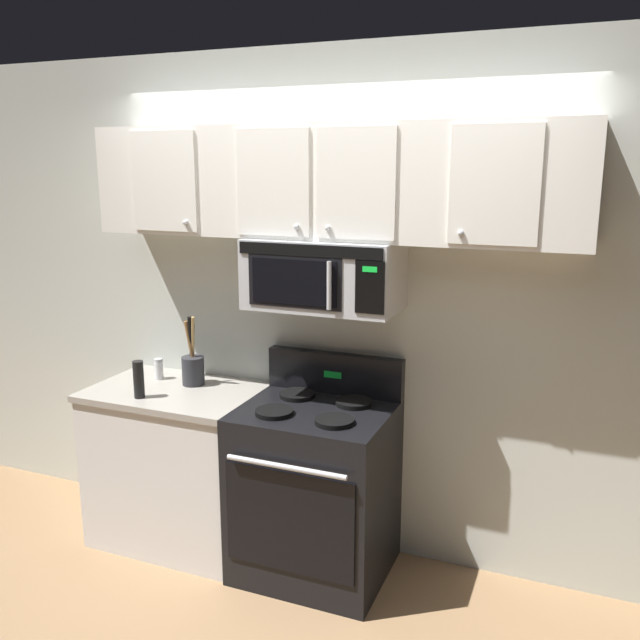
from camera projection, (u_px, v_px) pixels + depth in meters
ground_plane at (281, 615)px, 3.26m from camera, size 8.00×8.00×0.00m
back_wall at (341, 308)px, 3.67m from camera, size 5.20×0.10×2.70m
stove_range at (315, 487)px, 3.54m from camera, size 0.76×0.69×1.12m
over_range_microwave at (324, 274)px, 3.39m from camera, size 0.76×0.43×0.35m
upper_cabinets at (326, 182)px, 3.32m from camera, size 2.50×0.36×0.55m
counter_segment at (179, 464)px, 3.85m from camera, size 0.93×0.65×0.90m
utensil_crock_charcoal at (193, 367)px, 3.81m from camera, size 0.12×0.12×0.40m
salt_shaker at (159, 369)px, 3.91m from camera, size 0.05×0.05×0.12m
pepper_mill at (139, 379)px, 3.59m from camera, size 0.06×0.06×0.20m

